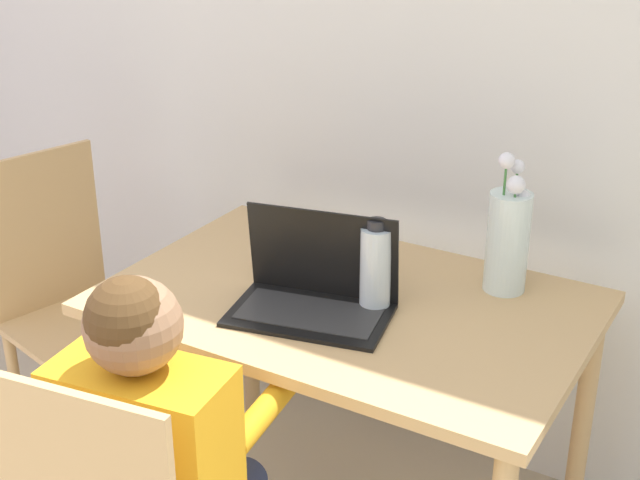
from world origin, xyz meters
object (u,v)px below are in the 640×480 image
flower_vase (508,237)px  person_seated (158,447)px  chair_spare (71,306)px  laptop (315,289)px  water_bottle (375,267)px

flower_vase → person_seated: bearing=-115.0°
chair_spare → laptop: (0.92, -0.08, 0.33)m
person_seated → chair_spare: bearing=-42.3°
chair_spare → laptop: laptop is taller
laptop → chair_spare: bearing=163.3°
person_seated → water_bottle: 0.66m
chair_spare → flower_vase: size_ratio=2.62×
person_seated → flower_vase: bearing=-122.6°
chair_spare → water_bottle: bearing=-75.2°
laptop → flower_vase: size_ratio=1.14×
laptop → water_bottle: bearing=21.9°
laptop → flower_vase: flower_vase is taller
laptop → flower_vase: bearing=31.4°
person_seated → laptop: person_seated is taller
person_seated → water_bottle: size_ratio=4.70×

